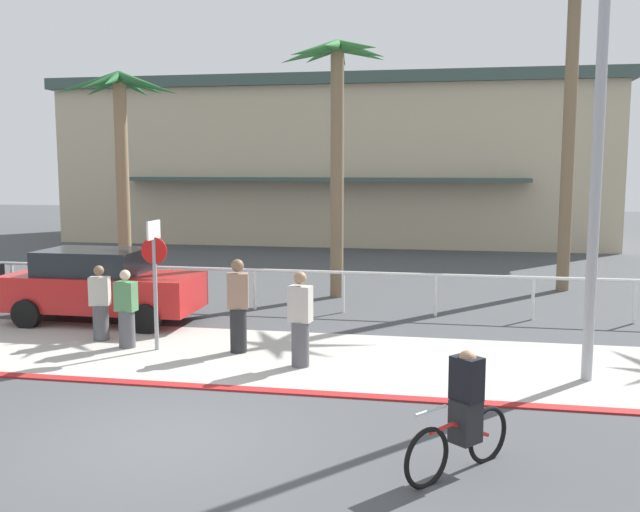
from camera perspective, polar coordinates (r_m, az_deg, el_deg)
ground_plane at (r=19.20m, az=-0.79°, el=-3.53°), size 80.00×80.00×0.00m
sidewalk_strip at (r=13.70m, az=-5.58°, el=-7.98°), size 44.00×4.00×0.02m
curb_paint at (r=11.87m, az=-8.28°, el=-10.43°), size 44.00×0.24×0.03m
building_backdrop at (r=35.13m, az=1.36°, el=7.63°), size 25.64×9.80×7.55m
rail_fence at (r=17.61m, az=-1.75°, el=-1.76°), size 24.88×0.08×1.04m
stop_sign_bike_lane at (r=14.07m, az=-13.17°, el=-0.80°), size 0.52×0.56×2.56m
streetlight_curb at (r=12.23m, az=21.74°, el=9.89°), size 0.24×2.54×7.50m
palm_tree_2 at (r=20.69m, az=-15.73°, el=10.39°), size 3.40×2.80×6.19m
palm_tree_3 at (r=19.33m, az=1.36°, el=12.34°), size 2.91×3.39×6.92m
palm_tree_4 at (r=21.72m, az=19.70°, el=15.27°), size 3.21×3.22×9.17m
car_red_1 at (r=17.10m, az=-17.19°, el=-2.25°), size 4.40×2.02×1.69m
cyclist_red_0 at (r=8.73m, az=11.45°, el=-12.43°), size 1.22×1.43×1.50m
pedestrian_0 at (r=13.76m, az=-6.61°, el=-4.29°), size 0.45×0.39×1.84m
pedestrian_1 at (r=14.56m, az=-15.32°, el=-4.41°), size 0.42×0.35×1.58m
pedestrian_2 at (r=15.31m, az=-17.27°, el=-3.91°), size 0.45×0.38×1.58m
pedestrian_3 at (r=12.73m, az=-1.60°, el=-5.42°), size 0.44×0.37×1.75m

